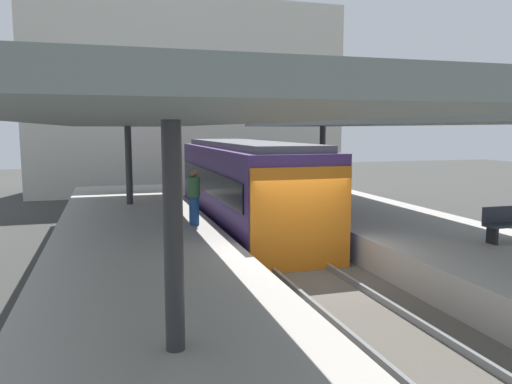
{
  "coord_description": "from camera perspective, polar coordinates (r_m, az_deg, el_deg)",
  "views": [
    {
      "loc": [
        -4.53,
        -10.84,
        3.72
      ],
      "look_at": [
        -0.4,
        2.99,
        1.89
      ],
      "focal_mm": 34.99,
      "sensor_mm": 36.0,
      "label": 1
    }
  ],
  "objects": [
    {
      "name": "platform_bench",
      "position": [
        13.53,
        26.99,
        -3.17
      ],
      "size": [
        1.4,
        0.41,
        0.86
      ],
      "color": "black",
      "rests_on": "platform_right"
    },
    {
      "name": "canopy_right",
      "position": [
        14.8,
        17.79,
        7.51
      ],
      "size": [
        4.18,
        21.0,
        3.0
      ],
      "color": "#333335",
      "rests_on": "platform_right"
    },
    {
      "name": "ground_plane",
      "position": [
        12.32,
        5.88,
        -10.39
      ],
      "size": [
        80.0,
        80.0,
        0.0
      ],
      "primitive_type": "plane",
      "color": "#383835"
    },
    {
      "name": "passenger_near_bench",
      "position": [
        14.23,
        -7.11,
        -0.49
      ],
      "size": [
        0.36,
        0.36,
        1.59
      ],
      "color": "navy",
      "rests_on": "platform_left"
    },
    {
      "name": "platform_left",
      "position": [
        11.33,
        -12.4,
        -9.46
      ],
      "size": [
        4.4,
        28.0,
        1.0
      ],
      "primitive_type": "cube",
      "color": "#ADA8A0",
      "rests_on": "ground_plane"
    },
    {
      "name": "canopy_left",
      "position": [
        12.26,
        -13.32,
        7.75
      ],
      "size": [
        4.18,
        21.0,
        2.99
      ],
      "color": "#333335",
      "rests_on": "platform_left"
    },
    {
      "name": "track_ballast",
      "position": [
        12.29,
        5.89,
        -9.94
      ],
      "size": [
        3.2,
        28.0,
        0.2
      ],
      "primitive_type": "cube",
      "color": "#59544C",
      "rests_on": "ground_plane"
    },
    {
      "name": "rail_far_side",
      "position": [
        12.52,
        8.98,
        -8.85
      ],
      "size": [
        0.08,
        28.0,
        0.14
      ],
      "primitive_type": "cube",
      "color": "slate",
      "rests_on": "track_ballast"
    },
    {
      "name": "station_building_backdrop",
      "position": [
        31.25,
        -7.97,
        10.41
      ],
      "size": [
        18.0,
        6.0,
        11.0
      ],
      "primitive_type": "cube",
      "color": "beige",
      "rests_on": "ground_plane"
    },
    {
      "name": "platform_right",
      "position": [
        14.04,
        20.49,
        -6.5
      ],
      "size": [
        4.4,
        28.0,
        1.0
      ],
      "primitive_type": "cube",
      "color": "#ADA8A0",
      "rests_on": "ground_plane"
    },
    {
      "name": "rail_near_side",
      "position": [
        11.99,
        2.68,
        -9.5
      ],
      "size": [
        0.08,
        28.0,
        0.14
      ],
      "primitive_type": "cube",
      "color": "slate",
      "rests_on": "track_ballast"
    },
    {
      "name": "commuter_train",
      "position": [
        17.06,
        -1.1,
        0.51
      ],
      "size": [
        2.78,
        10.23,
        3.1
      ],
      "color": "#472D6B",
      "rests_on": "track_ballast"
    }
  ]
}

